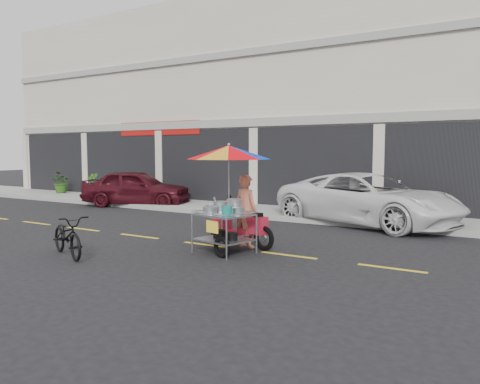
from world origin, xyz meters
The scene contains 9 objects.
ground centered at (0.00, 0.00, 0.00)m, with size 90.00×90.00×0.00m, color black.
sidewalk centered at (0.00, 5.50, 0.07)m, with size 45.00×3.00×0.15m, color gray.
centerline centered at (0.00, 0.00, 0.00)m, with size 42.00×0.10×0.01m, color gold.
maroon_sedan centered at (-8.56, 4.67, 0.69)m, with size 1.62×4.03×1.37m, color #3D0C14.
white_pickup centered at (0.20, 4.70, 0.73)m, with size 2.41×5.23×1.45m, color white.
plant_tall centered at (-14.24, 5.71, 0.66)m, with size 0.91×0.79×1.01m, color #275115.
plant_short centered at (-11.75, 5.34, 0.65)m, with size 0.56×0.56×1.00m, color #275115.
near_bicycle centered at (-3.65, -2.34, 0.41)m, with size 0.55×1.57×0.83m, color black.
food_vendor_rig centered at (-1.17, -0.17, 1.40)m, with size 2.20×2.11×2.23m.
Camera 1 is at (3.93, -8.28, 2.05)m, focal length 35.00 mm.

